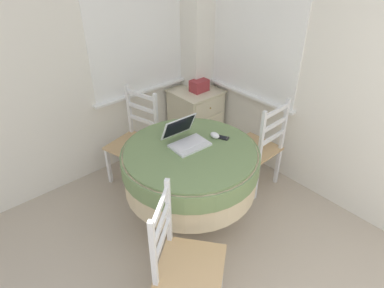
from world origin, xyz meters
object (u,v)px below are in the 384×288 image
at_px(round_dining_table, 190,166).
at_px(computer_mouse, 215,135).
at_px(corner_cabinet, 196,117).
at_px(storage_box, 199,86).
at_px(dining_chair_near_back_window, 135,141).
at_px(dining_chair_camera_near, 184,261).
at_px(cell_phone, 222,137).
at_px(laptop, 186,138).
at_px(dining_chair_near_right_window, 258,148).

bearing_deg(round_dining_table, computer_mouse, 0.62).
distance_m(corner_cabinet, storage_box, 0.42).
xyz_separation_m(computer_mouse, dining_chair_near_back_window, (-0.28, 0.85, -0.35)).
xyz_separation_m(round_dining_table, dining_chair_near_back_window, (-0.00, 0.85, -0.16)).
height_order(computer_mouse, dining_chair_camera_near, dining_chair_camera_near).
height_order(round_dining_table, cell_phone, cell_phone).
relative_size(cell_phone, storage_box, 0.63).
distance_m(cell_phone, storage_box, 1.15).
bearing_deg(storage_box, dining_chair_camera_near, -134.77).
xyz_separation_m(dining_chair_camera_near, storage_box, (1.51, 1.53, 0.32)).
height_order(cell_phone, corner_cabinet, cell_phone).
relative_size(laptop, dining_chair_near_back_window, 0.33).
bearing_deg(cell_phone, computer_mouse, 134.30).
distance_m(laptop, dining_chair_camera_near, 1.00).
distance_m(dining_chair_near_back_window, dining_chair_camera_near, 1.56).
bearing_deg(computer_mouse, laptop, 158.58).
relative_size(computer_mouse, dining_chair_near_back_window, 0.10).
xyz_separation_m(round_dining_table, cell_phone, (0.32, -0.04, 0.17)).
xyz_separation_m(laptop, computer_mouse, (0.24, -0.09, -0.02)).
bearing_deg(computer_mouse, dining_chair_camera_near, -144.85).
relative_size(dining_chair_near_back_window, dining_chair_camera_near, 1.00).
xyz_separation_m(dining_chair_near_back_window, dining_chair_near_right_window, (0.84, -0.90, 0.00)).
bearing_deg(dining_chair_near_right_window, computer_mouse, 174.46).
height_order(laptop, dining_chair_near_right_window, laptop).
distance_m(laptop, computer_mouse, 0.26).
xyz_separation_m(round_dining_table, laptop, (0.04, 0.10, 0.21)).
height_order(computer_mouse, dining_chair_near_right_window, dining_chair_near_right_window).
distance_m(laptop, dining_chair_near_back_window, 0.84).
distance_m(cell_phone, corner_cabinet, 1.24).
relative_size(round_dining_table, cell_phone, 9.18).
xyz_separation_m(laptop, storage_box, (0.90, 0.83, -0.05)).
bearing_deg(corner_cabinet, cell_phone, -120.67).
bearing_deg(laptop, corner_cabinet, 44.41).
relative_size(corner_cabinet, storage_box, 3.58).
relative_size(round_dining_table, dining_chair_near_back_window, 1.17).
relative_size(computer_mouse, storage_box, 0.48).
distance_m(computer_mouse, cell_phone, 0.07).
distance_m(dining_chair_camera_near, storage_box, 2.17).
bearing_deg(laptop, dining_chair_camera_near, -131.35).
distance_m(dining_chair_near_right_window, corner_cabinet, 1.02).
height_order(round_dining_table, dining_chair_near_right_window, dining_chair_near_right_window).
height_order(laptop, cell_phone, laptop).
distance_m(laptop, dining_chair_near_right_window, 0.90).
relative_size(round_dining_table, dining_chair_near_right_window, 1.17).
height_order(laptop, dining_chair_near_back_window, laptop).
height_order(laptop, storage_box, laptop).
distance_m(laptop, cell_phone, 0.32).
distance_m(cell_phone, dining_chair_camera_near, 1.11).
relative_size(laptop, computer_mouse, 3.45).
relative_size(dining_chair_near_right_window, corner_cabinet, 1.38).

